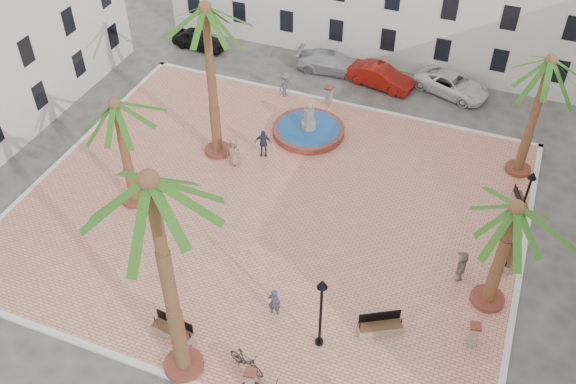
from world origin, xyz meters
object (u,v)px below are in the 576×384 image
(bench_ne, at_px, (520,202))
(bicycle_b, at_px, (246,361))
(bollard_e, at_px, (473,334))
(car_silver, at_px, (331,62))
(pedestrian_east, at_px, (462,265))
(car_red, at_px, (380,77))
(bench_s, at_px, (173,331))
(pedestrian_north, at_px, (285,84))
(lamppost_e, at_px, (527,192))
(bollard_se, at_px, (251,380))
(palm_s, at_px, (153,204))
(pedestrian_fountain_a, at_px, (234,152))
(palm_ne, at_px, (547,74))
(car_black, at_px, (199,39))
(car_white, at_px, (452,84))
(palm_sw, at_px, (117,117))
(bench_e, at_px, (510,257))
(palm_nw, at_px, (206,25))
(bench_se, at_px, (380,327))
(palm_e, at_px, (512,222))
(fountain, at_px, (309,129))
(bollard_n, at_px, (329,96))
(cyclist_a, at_px, (274,302))
(pedestrian_fountain_b, at_px, (263,143))

(bench_ne, distance_m, bicycle_b, 17.47)
(bollard_e, xyz_separation_m, car_silver, (-13.01, 19.46, -0.12))
(pedestrian_east, xyz_separation_m, car_red, (-8.14, 15.24, -0.24))
(bench_s, relative_size, pedestrian_north, 1.17)
(lamppost_e, height_order, bollard_se, lamppost_e)
(palm_s, height_order, pedestrian_fountain_a, palm_s)
(palm_ne, relative_size, car_black, 1.83)
(bollard_se, distance_m, car_white, 25.53)
(bench_ne, xyz_separation_m, bollard_se, (-8.90, -15.49, 0.43))
(palm_sw, height_order, bollard_se, palm_sw)
(bench_e, xyz_separation_m, car_black, (-24.03, 13.46, 0.28))
(bench_ne, height_order, pedestrian_north, pedestrian_north)
(pedestrian_east, bearing_deg, palm_nw, -113.54)
(bench_e, distance_m, pedestrian_north, 18.42)
(palm_nw, relative_size, car_red, 2.12)
(palm_s, height_order, bench_se, palm_s)
(bench_e, xyz_separation_m, bollard_se, (-8.90, -11.14, 0.41))
(palm_e, height_order, pedestrian_north, palm_e)
(palm_nw, relative_size, bench_se, 4.66)
(palm_e, xyz_separation_m, car_red, (-9.62, 16.19, -4.51))
(fountain, bearing_deg, car_white, 47.56)
(palm_ne, xyz_separation_m, car_silver, (-13.51, 6.55, -5.81))
(bollard_n, relative_size, pedestrian_fountain_a, 0.77)
(palm_e, xyz_separation_m, pedestrian_fountain_a, (-15.14, 4.75, -4.22))
(cyclist_a, relative_size, pedestrian_fountain_a, 0.91)
(bench_e, distance_m, pedestrian_fountain_a, 15.88)
(fountain, xyz_separation_m, bollard_se, (3.91, -17.38, 0.37))
(palm_e, bearing_deg, pedestrian_fountain_a, 162.58)
(fountain, bearing_deg, palm_sw, -126.08)
(bollard_se, bearing_deg, lamppost_e, 56.26)
(lamppost_e, xyz_separation_m, pedestrian_fountain_b, (-14.57, 1.08, -1.83))
(bollard_e, bearing_deg, pedestrian_fountain_b, 146.95)
(palm_nw, height_order, pedestrian_fountain_a, palm_nw)
(lamppost_e, bearing_deg, palm_ne, 94.93)
(bench_se, xyz_separation_m, pedestrian_east, (2.69, 4.47, 0.53))
(bench_s, height_order, bench_e, bench_s)
(bench_se, height_order, car_red, car_red)
(bench_e, height_order, pedestrian_east, pedestrian_east)
(fountain, distance_m, palm_sw, 12.48)
(palm_s, distance_m, lamppost_e, 19.18)
(palm_nw, relative_size, car_black, 2.31)
(palm_nw, distance_m, car_white, 18.12)
(fountain, xyz_separation_m, lamppost_e, (12.82, -4.04, 2.39))
(palm_sw, xyz_separation_m, car_red, (9.25, 16.23, -4.92))
(bench_ne, bearing_deg, palm_s, 121.09)
(palm_nw, xyz_separation_m, palm_e, (16.55, -5.44, -3.11))
(pedestrian_fountain_a, height_order, car_white, pedestrian_fountain_a)
(bollard_e, bearing_deg, bench_ne, 84.71)
(bench_s, height_order, pedestrian_fountain_a, pedestrian_fountain_a)
(bollard_n, bearing_deg, palm_nw, -122.48)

